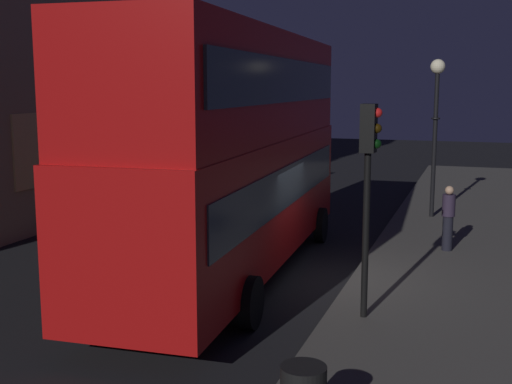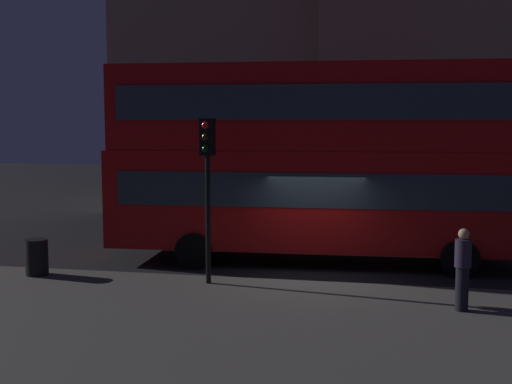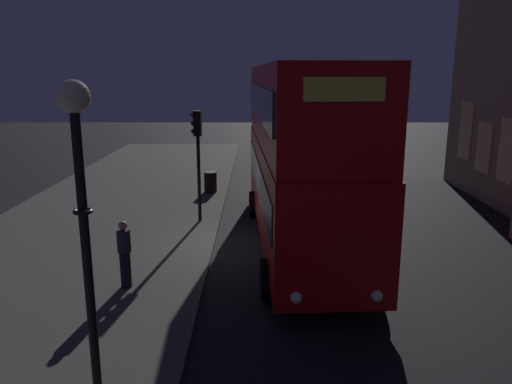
% 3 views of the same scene
% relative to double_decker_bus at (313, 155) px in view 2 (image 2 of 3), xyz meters
% --- Properties ---
extents(ground_plane, '(80.00, 80.00, 0.00)m').
position_rel_double_decker_bus_xyz_m(ground_plane, '(0.23, -1.97, -3.01)').
color(ground_plane, black).
extents(sidewalk_slab, '(44.00, 8.19, 0.12)m').
position_rel_double_decker_bus_xyz_m(sidewalk_slab, '(0.23, -6.72, -2.95)').
color(sidewalk_slab, '#4C4944').
rests_on(sidewalk_slab, ground).
extents(double_decker_bus, '(11.39, 3.26, 5.43)m').
position_rel_double_decker_bus_xyz_m(double_decker_bus, '(0.00, 0.00, 0.00)').
color(double_decker_bus, '#B20F0F').
rests_on(double_decker_bus, ground).
extents(traffic_light_near_kerb, '(0.33, 0.37, 3.86)m').
position_rel_double_decker_bus_xyz_m(traffic_light_near_kerb, '(-2.07, -3.34, -0.11)').
color(traffic_light_near_kerb, black).
rests_on(traffic_light_near_kerb, sidewalk_slab).
extents(pedestrian, '(0.33, 0.33, 1.67)m').
position_rel_double_decker_bus_xyz_m(pedestrian, '(3.52, -4.50, -2.02)').
color(pedestrian, black).
rests_on(pedestrian, sidewalk_slab).
extents(litter_bin, '(0.56, 0.56, 0.89)m').
position_rel_double_decker_bus_xyz_m(litter_bin, '(-6.47, -3.35, -2.44)').
color(litter_bin, black).
rests_on(litter_bin, sidewalk_slab).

